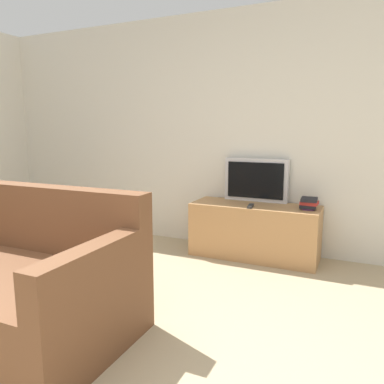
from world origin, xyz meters
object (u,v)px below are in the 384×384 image
book_stack (309,203)px  remote_on_stand (251,206)px  television (256,180)px  tv_stand (254,231)px

book_stack → remote_on_stand: bearing=-164.2°
book_stack → remote_on_stand: 0.56m
television → remote_on_stand: television is taller
tv_stand → remote_on_stand: remote_on_stand is taller
tv_stand → remote_on_stand: (-0.01, -0.15, 0.29)m
book_stack → tv_stand: bearing=-179.1°
book_stack → remote_on_stand: size_ratio=1.35×
television → book_stack: 0.64m
tv_stand → television: 0.55m
television → book_stack: television is taller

